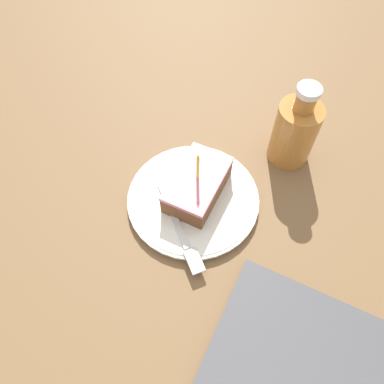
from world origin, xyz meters
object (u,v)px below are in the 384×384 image
(fork, at_px, (182,232))
(cake_slice, at_px, (197,185))
(plate, at_px, (192,201))
(marble_board, at_px, (294,361))
(bottle, at_px, (295,131))

(fork, bearing_deg, cake_slice, -82.22)
(plate, bearing_deg, fork, 101.58)
(cake_slice, xyz_separation_m, marble_board, (-0.26, 0.20, -0.03))
(fork, height_order, marble_board, same)
(bottle, relative_size, marble_board, 0.74)
(cake_slice, bearing_deg, bottle, -125.48)
(cake_slice, distance_m, bottle, 0.21)
(cake_slice, xyz_separation_m, fork, (-0.01, 0.09, -0.02))
(fork, bearing_deg, bottle, -113.11)
(plate, bearing_deg, bottle, -123.32)
(cake_slice, xyz_separation_m, bottle, (-0.12, -0.17, 0.03))
(plate, height_order, bottle, bottle)
(marble_board, bearing_deg, cake_slice, -38.12)
(cake_slice, bearing_deg, fork, 97.78)
(cake_slice, relative_size, marble_board, 0.57)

